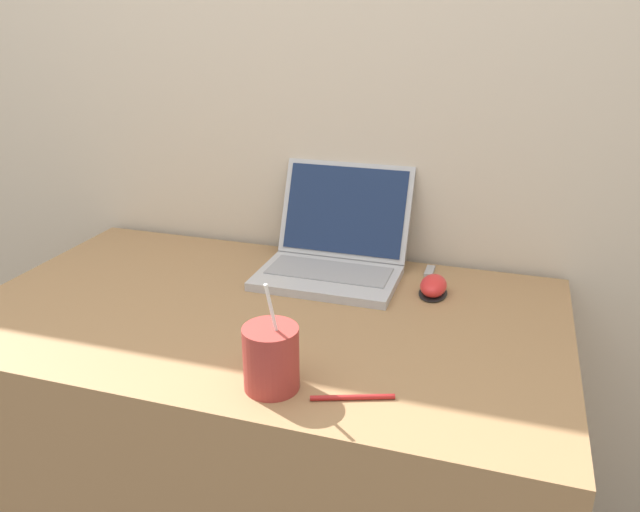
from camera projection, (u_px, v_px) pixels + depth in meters
name	position (u px, v px, depth m)	size (l,w,h in m)	color
wall_back	(320.00, 63.00, 1.52)	(7.00, 0.04, 2.50)	beige
desk	(268.00, 456.00, 1.48)	(1.27, 0.74, 0.77)	#936D47
laptop	(335.00, 250.00, 1.51)	(0.33, 0.31, 0.24)	#ADADB2
drink_cup	(271.00, 357.00, 1.04)	(0.09, 0.09, 0.20)	#9E332D
computer_mouse	(433.00, 287.00, 1.40)	(0.06, 0.10, 0.04)	black
usb_stick	(430.00, 271.00, 1.52)	(0.02, 0.06, 0.01)	#99999E
pen	(353.00, 397.00, 1.03)	(0.13, 0.06, 0.01)	#A51E1E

